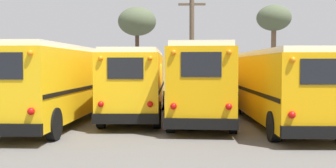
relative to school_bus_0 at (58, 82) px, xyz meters
name	(u,v)px	position (x,y,z in m)	size (l,w,h in m)	color
ground_plane	(168,121)	(4.54, 1.21, -1.76)	(160.00, 160.00, 0.00)	#5B5956
school_bus_0	(58,82)	(0.00, 0.00, 0.00)	(2.60, 10.49, 3.22)	yellow
school_bus_1	(137,81)	(3.03, 2.21, -0.06)	(2.68, 9.50, 3.11)	yellow
school_bus_2	(203,80)	(6.06, 1.33, 0.02)	(2.96, 9.80, 3.28)	#E5A00C
school_bus_3	(278,85)	(9.09, 0.09, -0.11)	(2.64, 10.49, 3.02)	#E5A00C
utility_pole	(192,45)	(5.73, 10.88, 2.04)	(1.80, 0.32, 7.34)	brown
bare_tree_0	(137,22)	(1.35, 17.24, 4.15)	(3.12, 3.12, 7.17)	#473323
bare_tree_1	(274,20)	(12.98, 19.82, 4.58)	(3.00, 3.00, 7.65)	brown
fence_line	(173,88)	(4.54, 9.27, -0.78)	(17.15, 0.06, 1.42)	#939399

